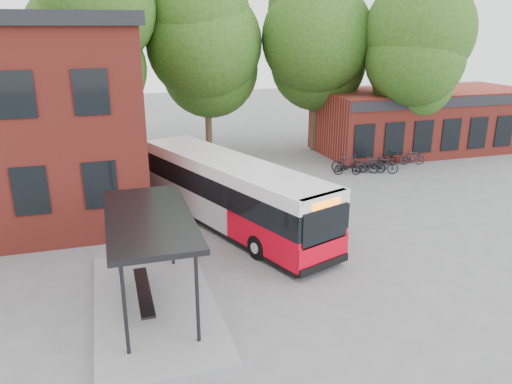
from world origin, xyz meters
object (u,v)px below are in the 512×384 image
object	(u,v)px
bicycle_5	(384,165)
bicycle_7	(413,157)
city_bus	(230,194)
bicycle_3	(372,165)
bicycle_1	(348,163)
bicycle_4	(375,162)
bus_shelter	(152,261)
bicycle_0	(348,168)
bicycle_2	(371,166)
bicycle_6	(387,160)

from	to	relation	value
bicycle_5	bicycle_7	bearing A→B (deg)	-42.98
city_bus	bicycle_3	size ratio (longest dim) A/B	7.01
bicycle_1	bicycle_4	xyz separation A→B (m)	(1.91, 0.21, -0.12)
bus_shelter	bicycle_4	distance (m)	18.17
bicycle_1	bicycle_3	distance (m)	1.41
city_bus	bicycle_4	bearing A→B (deg)	10.23
city_bus	bicycle_7	bearing A→B (deg)	5.32
bicycle_0	bicycle_1	xyz separation A→B (m)	(0.23, 0.47, 0.15)
bicycle_2	bicycle_4	distance (m)	1.00
bus_shelter	city_bus	distance (m)	6.60
bicycle_0	city_bus	bearing A→B (deg)	140.51
bicycle_6	bicycle_7	xyz separation A→B (m)	(1.80, 0.07, 0.02)
bicycle_6	bicycle_4	bearing A→B (deg)	73.28
bicycle_2	bicycle_4	world-z (taller)	bicycle_2
bicycle_7	bicycle_0	bearing A→B (deg)	111.26
bicycle_0	bicycle_1	world-z (taller)	bicycle_1
bicycle_5	bicycle_4	bearing A→B (deg)	18.47
city_bus	bicycle_3	bearing A→B (deg)	8.63
bicycle_0	bicycle_7	world-z (taller)	bicycle_7
bus_shelter	bicycle_0	world-z (taller)	bus_shelter
bicycle_1	bicycle_6	distance (m)	2.72
city_bus	bicycle_5	bearing A→B (deg)	5.79
bicycle_3	bicycle_4	xyz separation A→B (m)	(0.59, 0.71, -0.05)
city_bus	bus_shelter	bearing A→B (deg)	-144.90
bicycle_1	bicycle_7	world-z (taller)	bicycle_1
bicycle_2	bicycle_6	xyz separation A→B (m)	(1.50, 0.77, 0.02)
bicycle_5	bicycle_1	bearing A→B (deg)	87.76
bicycle_2	bicycle_5	distance (m)	0.70
bicycle_0	bicycle_2	distance (m)	1.45
bicycle_4	bicycle_5	bearing A→B (deg)	170.10
bicycle_6	bicycle_7	world-z (taller)	bicycle_7
bicycle_1	bicycle_7	xyz separation A→B (m)	(4.51, 0.32, -0.07)
bicycle_0	bicycle_2	bearing A→B (deg)	-74.98
bus_shelter	bicycle_7	xyz separation A→B (m)	(16.64, 11.61, -0.97)
bicycle_3	bicycle_7	distance (m)	3.30
bicycle_0	bicycle_4	xyz separation A→B (m)	(2.14, 0.67, 0.03)
bus_shelter	bicycle_5	xyz separation A→B (m)	(13.95, 10.42, -0.94)
bicycle_3	bicycle_6	distance (m)	1.59
bicycle_1	bicycle_5	bearing A→B (deg)	-96.76
bicycle_2	bicycle_6	size ratio (longest dim) A/B	0.96
bicycle_7	bicycle_1	bearing A→B (deg)	105.88
bus_shelter	bicycle_4	bearing A→B (deg)	39.30
bicycle_5	city_bus	bearing A→B (deg)	139.32
bicycle_2	bicycle_7	xyz separation A→B (m)	(3.29, 0.84, 0.04)
bicycle_1	bicycle_4	distance (m)	1.92
bicycle_2	bicycle_1	bearing A→B (deg)	80.82
city_bus	bicycle_0	size ratio (longest dim) A/B	7.22
bicycle_5	bicycle_7	distance (m)	2.94
bicycle_3	bicycle_5	size ratio (longest dim) A/B	0.94
bicycle_0	bus_shelter	bearing A→B (deg)	149.31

